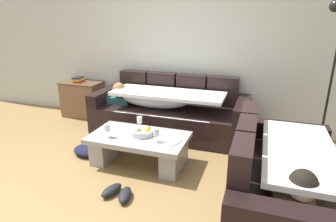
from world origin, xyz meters
The scene contains 15 objects.
ground_plane centered at (0.00, 0.00, 0.00)m, with size 14.00×14.00×0.00m, color olive.
back_wall centered at (0.00, 2.15, 1.35)m, with size 9.00×0.10×2.70m, color beige.
couch_along_wall centered at (0.18, 1.62, 0.33)m, with size 2.39×0.92×0.88m.
couch_near_window centered at (1.82, 0.10, 0.33)m, with size 0.92×1.78×0.88m.
coffee_table centered at (0.18, 0.54, 0.24)m, with size 1.20×0.68×0.38m.
fruit_bowl centered at (0.21, 0.57, 0.42)m, with size 0.28×0.28×0.10m.
wine_glass_near_left centered at (-0.16, 0.38, 0.50)m, with size 0.07×0.07×0.17m.
wine_glass_near_right centered at (0.45, 0.44, 0.50)m, with size 0.07×0.07×0.17m.
wine_glass_far_back centered at (0.10, 0.75, 0.50)m, with size 0.07×0.07×0.17m.
open_magazine centered at (0.57, 0.51, 0.39)m, with size 0.28×0.21×0.01m, color white.
side_cabinet centered at (-1.54, 1.85, 0.32)m, with size 0.72×0.44×0.64m.
book_stack_on_cabinet centered at (-1.60, 1.85, 0.68)m, with size 0.17×0.22×0.09m.
floor_lamp centered at (2.33, 1.65, 1.12)m, with size 0.33×0.31×1.95m.
pair_of_shoes centered at (0.26, -0.17, 0.04)m, with size 0.36×0.32×0.09m.
crumpled_garment centered at (-0.58, 0.54, 0.06)m, with size 0.40×0.32×0.12m, color #191933.
Camera 1 is at (1.54, -2.34, 1.77)m, focal length 30.05 mm.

